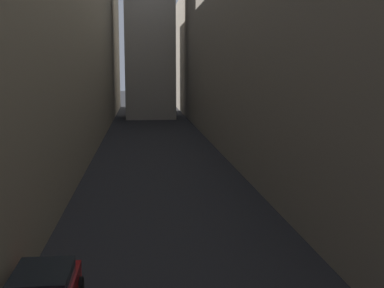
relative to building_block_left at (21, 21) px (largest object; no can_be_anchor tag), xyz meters
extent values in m
plane|color=#232326|center=(11.72, -2.00, -11.42)|extent=(264.00, 264.00, 0.00)
cube|color=gray|center=(0.00, 0.00, 0.00)|extent=(12.44, 108.00, 22.85)
cube|color=gray|center=(22.82, 0.00, -1.60)|extent=(11.21, 108.00, 19.65)
cube|color=black|center=(7.32, -31.08, -10.22)|extent=(1.65, 2.22, 0.50)
cylinder|color=black|center=(8.21, -29.80, -11.10)|extent=(0.22, 0.64, 0.64)
camera|label=1|loc=(10.29, -45.20, -4.17)|focal=46.26mm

